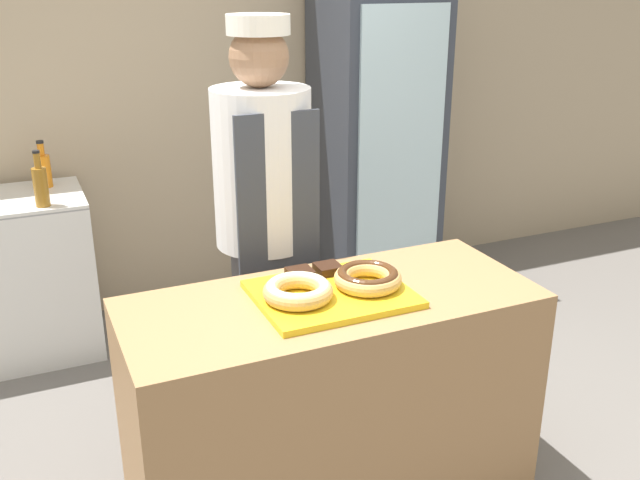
% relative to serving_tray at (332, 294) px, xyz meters
% --- Properties ---
extents(wall_back, '(8.00, 0.06, 2.70)m').
position_rel_serving_tray_xyz_m(wall_back, '(0.00, 2.13, 0.45)').
color(wall_back, tan).
rests_on(wall_back, ground_plane).
extents(display_counter, '(1.47, 0.63, 0.89)m').
position_rel_serving_tray_xyz_m(display_counter, '(0.00, 0.00, -0.45)').
color(display_counter, '#997047').
rests_on(display_counter, ground_plane).
extents(serving_tray, '(0.53, 0.43, 0.02)m').
position_rel_serving_tray_xyz_m(serving_tray, '(0.00, 0.00, 0.00)').
color(serving_tray, yellow).
rests_on(serving_tray, display_counter).
extents(donut_light_glaze, '(0.24, 0.24, 0.06)m').
position_rel_serving_tray_xyz_m(donut_light_glaze, '(-0.13, -0.02, 0.05)').
color(donut_light_glaze, tan).
rests_on(donut_light_glaze, serving_tray).
extents(donut_chocolate_glaze, '(0.24, 0.24, 0.06)m').
position_rel_serving_tray_xyz_m(donut_chocolate_glaze, '(0.13, -0.02, 0.05)').
color(donut_chocolate_glaze, tan).
rests_on(donut_chocolate_glaze, serving_tray).
extents(brownie_back_left, '(0.09, 0.09, 0.03)m').
position_rel_serving_tray_xyz_m(brownie_back_left, '(-0.06, 0.15, 0.03)').
color(brownie_back_left, black).
rests_on(brownie_back_left, serving_tray).
extents(brownie_back_right, '(0.09, 0.09, 0.03)m').
position_rel_serving_tray_xyz_m(brownie_back_right, '(0.06, 0.15, 0.03)').
color(brownie_back_right, black).
rests_on(brownie_back_right, serving_tray).
extents(baker_person, '(0.41, 0.41, 1.80)m').
position_rel_serving_tray_xyz_m(baker_person, '(-0.02, 0.63, 0.05)').
color(baker_person, '#4C4C51').
rests_on(baker_person, ground_plane).
extents(beverage_fridge, '(0.67, 0.64, 1.95)m').
position_rel_serving_tray_xyz_m(beverage_fridge, '(1.11, 1.76, 0.08)').
color(beverage_fridge, '#333842').
rests_on(beverage_fridge, ground_plane).
extents(chest_freezer, '(0.84, 0.59, 0.88)m').
position_rel_serving_tray_xyz_m(chest_freezer, '(-1.07, 1.76, -0.46)').
color(chest_freezer, silver).
rests_on(chest_freezer, ground_plane).
extents(bottle_amber, '(0.07, 0.07, 0.28)m').
position_rel_serving_tray_xyz_m(bottle_amber, '(-0.85, 1.54, 0.09)').
color(bottle_amber, '#99661E').
rests_on(bottle_amber, chest_freezer).
extents(bottle_orange, '(0.08, 0.08, 0.25)m').
position_rel_serving_tray_xyz_m(bottle_orange, '(-0.81, 1.90, 0.07)').
color(bottle_orange, orange).
rests_on(bottle_orange, chest_freezer).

